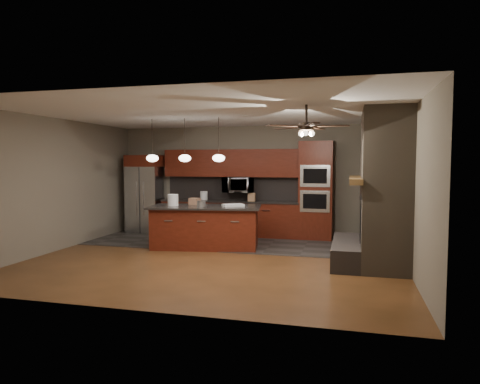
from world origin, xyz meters
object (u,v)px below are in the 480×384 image
(cardboard_box, at_px, (195,201))
(counter_box, at_px, (252,197))
(refrigerator, at_px, (146,194))
(oven_tower, at_px, (316,190))
(white_bucket, at_px, (173,200))
(paint_can, at_px, (201,204))
(kitchen_island, at_px, (205,227))
(paint_tray, at_px, (233,205))
(counter_bucket, at_px, (204,195))
(microwave, at_px, (238,185))

(cardboard_box, relative_size, counter_box, 1.15)
(refrigerator, bearing_deg, oven_tower, 0.94)
(white_bucket, relative_size, paint_can, 1.36)
(refrigerator, distance_m, cardboard_box, 2.34)
(kitchen_island, height_order, paint_tray, paint_tray)
(kitchen_island, bearing_deg, counter_bucket, 101.13)
(microwave, bearing_deg, cardboard_box, -112.51)
(microwave, relative_size, paint_tray, 1.67)
(oven_tower, xyz_separation_m, refrigerator, (-4.49, -0.07, -0.16))
(oven_tower, height_order, kitchen_island, oven_tower)
(counter_bucket, relative_size, counter_box, 1.09)
(white_bucket, bearing_deg, cardboard_box, 45.75)
(oven_tower, distance_m, counter_bucket, 2.89)
(white_bucket, bearing_deg, oven_tower, 31.47)
(counter_bucket, height_order, counter_box, counter_bucket)
(paint_can, relative_size, counter_bucket, 0.85)
(refrigerator, xyz_separation_m, paint_tray, (2.83, -1.49, -0.09))
(white_bucket, height_order, paint_tray, white_bucket)
(refrigerator, height_order, counter_box, refrigerator)
(white_bucket, bearing_deg, counter_bucket, 87.50)
(refrigerator, height_order, cardboard_box, refrigerator)
(cardboard_box, bearing_deg, microwave, 77.57)
(counter_box, bearing_deg, paint_tray, -94.91)
(microwave, height_order, counter_box, microwave)
(refrigerator, xyz_separation_m, kitchen_island, (2.24, -1.60, -0.56))
(microwave, bearing_deg, paint_can, -99.50)
(microwave, relative_size, counter_box, 3.64)
(refrigerator, xyz_separation_m, counter_box, (2.90, 0.03, -0.03))
(oven_tower, bearing_deg, paint_can, -141.22)
(white_bucket, xyz_separation_m, paint_tray, (1.30, 0.25, -0.10))
(paint_tray, bearing_deg, oven_tower, 11.42)
(oven_tower, relative_size, cardboard_box, 10.29)
(refrigerator, height_order, paint_can, refrigerator)
(oven_tower, xyz_separation_m, white_bucket, (-2.96, -1.81, -0.15))
(kitchen_island, distance_m, paint_tray, 0.77)
(kitchen_island, relative_size, counter_bucket, 11.64)
(microwave, height_order, refrigerator, refrigerator)
(oven_tower, relative_size, counter_bucket, 10.86)
(paint_can, height_order, paint_tray, paint_can)
(microwave, relative_size, kitchen_island, 0.29)
(microwave, xyz_separation_m, refrigerator, (-2.52, -0.13, -0.27))
(oven_tower, distance_m, counter_box, 1.60)
(white_bucket, height_order, paint_can, white_bucket)
(kitchen_island, xyz_separation_m, paint_can, (-0.04, -0.16, 0.52))
(paint_tray, xyz_separation_m, counter_box, (0.07, 1.52, 0.06))
(microwave, distance_m, paint_tray, 1.69)
(oven_tower, relative_size, kitchen_island, 0.93)
(paint_can, xyz_separation_m, counter_box, (0.70, 1.80, 0.02))
(microwave, relative_size, counter_bucket, 3.34)
(paint_can, bearing_deg, paint_tray, 24.03)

